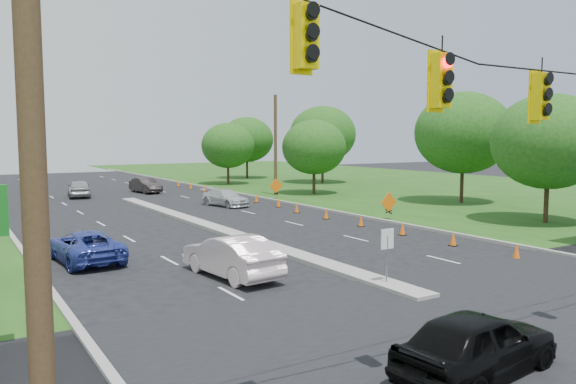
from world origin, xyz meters
TOP-DOWN VIEW (x-y plane):
  - ground at (0.00, 0.00)m, footprint 160.00×160.00m
  - grass_right at (30.00, 20.00)m, footprint 40.00×160.00m
  - cross_street at (0.00, 0.00)m, footprint 160.00×14.00m
  - curb_left at (-10.10, 30.00)m, footprint 0.25×110.00m
  - curb_right at (10.10, 30.00)m, footprint 0.25×110.00m
  - median at (0.00, 21.00)m, footprint 1.00×34.00m
  - median_sign at (0.00, 6.00)m, footprint 0.55×0.06m
  - utility_pole_far_right at (12.50, 35.00)m, footprint 0.28×0.28m
  - cone_1 at (7.76, 6.50)m, footprint 0.32×0.32m
  - cone_2 at (7.76, 10.00)m, footprint 0.32×0.32m
  - cone_3 at (7.76, 13.50)m, footprint 0.32×0.32m
  - cone_4 at (7.76, 17.00)m, footprint 0.32×0.32m
  - cone_5 at (7.76, 20.50)m, footprint 0.32×0.32m
  - cone_6 at (7.76, 24.00)m, footprint 0.32×0.32m
  - cone_7 at (8.36, 27.50)m, footprint 0.32×0.32m
  - cone_8 at (8.36, 31.00)m, footprint 0.32×0.32m
  - cone_9 at (8.36, 34.50)m, footprint 0.32×0.32m
  - cone_10 at (8.36, 38.00)m, footprint 0.32×0.32m
  - cone_11 at (8.36, 41.50)m, footprint 0.32×0.32m
  - cone_12 at (8.36, 45.00)m, footprint 0.32×0.32m
  - cone_13 at (8.36, 48.50)m, footprint 0.32×0.32m
  - work_sign_1 at (10.80, 18.00)m, footprint 1.27×0.58m
  - work_sign_2 at (10.80, 32.00)m, footprint 1.27×0.58m
  - tree_7 at (18.00, 12.00)m, footprint 6.72×6.72m
  - tree_8 at (22.00, 22.00)m, footprint 7.56×7.56m
  - tree_9 at (16.00, 34.00)m, footprint 5.88×5.88m
  - tree_10 at (24.00, 44.00)m, footprint 7.56×7.56m
  - tree_11 at (20.00, 55.00)m, footprint 6.72×6.72m
  - tree_12 at (14.00, 48.00)m, footprint 5.88×5.88m
  - black_sedan at (-3.28, -0.60)m, footprint 4.54×2.26m
  - white_sedan at (-3.94, 10.18)m, footprint 2.18×4.93m
  - blue_pickup at (-8.06, 15.63)m, footprint 2.57×4.98m
  - silver_car_far at (5.26, 30.20)m, footprint 2.67×4.68m
  - silver_car_oncoming at (-2.92, 42.77)m, footprint 2.45×4.74m
  - dark_car_receding at (3.26, 43.59)m, footprint 2.11×4.50m

SIDE VIEW (x-z plane):
  - ground at x=0.00m, z-range 0.00..0.00m
  - grass_right at x=30.00m, z-range -0.03..0.03m
  - cross_street at x=0.00m, z-range -0.01..0.01m
  - curb_left at x=-10.10m, z-range -0.08..0.08m
  - curb_right at x=10.10m, z-range -0.08..0.08m
  - median at x=0.00m, z-range -0.09..0.09m
  - cone_1 at x=7.76m, z-range 0.00..0.70m
  - cone_2 at x=7.76m, z-range 0.00..0.70m
  - cone_3 at x=7.76m, z-range 0.00..0.70m
  - cone_4 at x=7.76m, z-range 0.00..0.70m
  - cone_5 at x=7.76m, z-range 0.00..0.70m
  - cone_6 at x=7.76m, z-range 0.00..0.70m
  - cone_7 at x=8.36m, z-range 0.00..0.70m
  - cone_8 at x=8.36m, z-range 0.00..0.70m
  - cone_9 at x=8.36m, z-range 0.00..0.70m
  - cone_10 at x=8.36m, z-range 0.00..0.70m
  - cone_11 at x=8.36m, z-range 0.00..0.70m
  - cone_12 at x=8.36m, z-range 0.00..0.70m
  - cone_13 at x=8.36m, z-range 0.00..0.70m
  - silver_car_far at x=5.26m, z-range 0.00..1.28m
  - blue_pickup at x=-8.06m, z-range 0.00..1.35m
  - dark_car_receding at x=3.26m, z-range 0.00..1.43m
  - black_sedan at x=-3.28m, z-range 0.00..1.49m
  - silver_car_oncoming at x=-2.92m, z-range 0.00..1.54m
  - white_sedan at x=-3.94m, z-range 0.00..1.57m
  - work_sign_1 at x=10.80m, z-range 0.41..1.78m
  - work_sign_2 at x=10.80m, z-range 0.41..1.78m
  - median_sign at x=0.00m, z-range 0.44..2.49m
  - tree_9 at x=16.00m, z-range 0.91..7.77m
  - tree_12 at x=14.00m, z-range 0.91..7.77m
  - utility_pole_far_right at x=12.50m, z-range 0.00..9.00m
  - tree_7 at x=18.00m, z-range 1.04..8.88m
  - tree_11 at x=20.00m, z-range 1.04..8.88m
  - tree_8 at x=22.00m, z-range 1.17..9.99m
  - tree_10 at x=24.00m, z-range 1.17..9.99m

